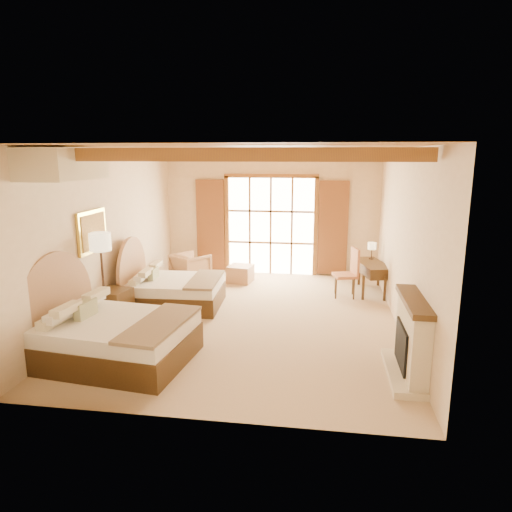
% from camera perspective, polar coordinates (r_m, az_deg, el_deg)
% --- Properties ---
extents(floor, '(7.00, 7.00, 0.00)m').
position_cam_1_polar(floor, '(8.87, -0.76, -7.75)').
color(floor, '#CBAD8A').
rests_on(floor, ground).
extents(wall_back, '(5.50, 0.00, 5.50)m').
position_cam_1_polar(wall_back, '(11.88, 1.89, 5.40)').
color(wall_back, beige).
rests_on(wall_back, ground).
extents(wall_left, '(0.00, 7.00, 7.00)m').
position_cam_1_polar(wall_left, '(9.29, -17.81, 2.78)').
color(wall_left, beige).
rests_on(wall_left, ground).
extents(wall_right, '(0.00, 7.00, 7.00)m').
position_cam_1_polar(wall_right, '(8.47, 17.92, 1.88)').
color(wall_right, beige).
rests_on(wall_right, ground).
extents(ceiling, '(7.00, 7.00, 0.00)m').
position_cam_1_polar(ceiling, '(8.32, -0.82, 13.38)').
color(ceiling, '#B47F3E').
rests_on(ceiling, ground).
extents(ceiling_beams, '(5.39, 4.60, 0.18)m').
position_cam_1_polar(ceiling_beams, '(8.32, -0.82, 12.56)').
color(ceiling_beams, '#935F1E').
rests_on(ceiling_beams, ceiling).
extents(french_doors, '(3.95, 0.08, 2.60)m').
position_cam_1_polar(french_doors, '(11.87, 1.85, 3.68)').
color(french_doors, white).
rests_on(french_doors, ground).
extents(fireplace, '(0.46, 1.40, 1.16)m').
position_cam_1_polar(fireplace, '(6.85, 18.73, -10.18)').
color(fireplace, beige).
rests_on(fireplace, ground).
extents(painting, '(0.06, 0.95, 0.75)m').
position_cam_1_polar(painting, '(8.59, -19.77, 2.90)').
color(painting, gold).
rests_on(painting, wall_left).
extents(canopy_valance, '(0.70, 1.40, 0.45)m').
position_cam_1_polar(canopy_valance, '(7.25, -22.98, 10.56)').
color(canopy_valance, beige).
rests_on(canopy_valance, ceiling).
extents(bed_near, '(2.34, 1.87, 1.43)m').
position_cam_1_polar(bed_near, '(7.38, -18.19, -9.14)').
color(bed_near, '#452E17').
rests_on(bed_near, floor).
extents(bed_far, '(1.96, 1.52, 1.25)m').
position_cam_1_polar(bed_far, '(9.64, -10.92, -3.94)').
color(bed_far, '#452E17').
rests_on(bed_far, floor).
extents(nightstand, '(0.63, 0.63, 0.65)m').
position_cam_1_polar(nightstand, '(8.90, -17.31, -6.05)').
color(nightstand, '#452E17').
rests_on(nightstand, floor).
extents(floor_lamp, '(0.37, 0.37, 1.75)m').
position_cam_1_polar(floor_lamp, '(8.42, -18.85, 0.97)').
color(floor_lamp, '#39271D').
rests_on(floor_lamp, floor).
extents(armchair, '(1.08, 1.09, 0.72)m').
position_cam_1_polar(armchair, '(11.34, -8.17, -1.46)').
color(armchair, '#AC7E57').
rests_on(armchair, floor).
extents(ottoman, '(0.64, 0.64, 0.41)m').
position_cam_1_polar(ottoman, '(11.28, -1.96, -2.22)').
color(ottoman, '#A7754D').
rests_on(ottoman, floor).
extents(desk, '(0.86, 1.38, 0.69)m').
position_cam_1_polar(desk, '(10.71, 14.24, -2.50)').
color(desk, '#452E17').
rests_on(desk, floor).
extents(desk_chair, '(0.59, 0.58, 1.09)m').
position_cam_1_polar(desk_chair, '(10.27, 11.19, -3.18)').
color(desk_chair, '#B76840').
rests_on(desk_chair, floor).
extents(desk_lamp, '(0.20, 0.20, 0.39)m').
position_cam_1_polar(desk_lamp, '(10.96, 14.30, 1.15)').
color(desk_lamp, '#39271D').
rests_on(desk_lamp, desk).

